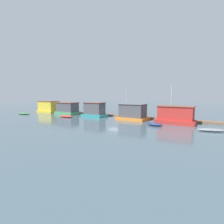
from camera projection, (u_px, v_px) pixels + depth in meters
ground_plane at (114, 118)px, 37.43m from camera, size 200.00×200.00×0.00m
dock_walkway at (122, 116)px, 40.35m from camera, size 59.60×2.10×0.30m
houseboat_yellow at (49, 107)px, 49.13m from camera, size 6.18×3.49×3.23m
houseboat_green at (67, 109)px, 44.44m from camera, size 5.88×3.58×7.31m
houseboat_teal at (94, 110)px, 39.68m from camera, size 5.32×3.46×3.28m
houseboat_orange at (133, 112)px, 34.87m from camera, size 5.80×4.13×6.24m
houseboat_red at (175, 115)px, 30.15m from camera, size 6.58×3.40×6.80m
dinghy_green at (24, 113)px, 44.67m from camera, size 3.90×2.18×0.43m
dinghy_red at (66, 116)px, 38.74m from camera, size 3.66×1.67×0.45m
dinghy_navy at (155, 124)px, 28.30m from camera, size 2.86×1.74×0.50m
dinghy_grey at (212, 130)px, 23.86m from camera, size 3.79×2.02×0.43m
mooring_post_centre at (63, 109)px, 48.79m from camera, size 0.27×0.27×2.09m
mooring_post_near_right at (101, 112)px, 41.89m from camera, size 0.26×0.26×1.69m
mooring_post_far_left at (176, 117)px, 32.69m from camera, size 0.29×0.29×1.69m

